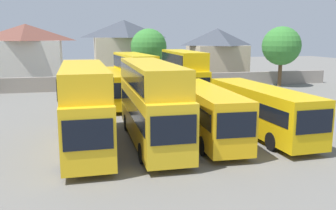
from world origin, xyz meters
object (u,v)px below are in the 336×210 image
(house_terrace_right, at_px, (217,54))
(house_terrace_centre, at_px, (124,50))
(bus_6, at_px, (135,76))
(bus_7, at_px, (183,73))
(bus_3, at_px, (205,110))
(house_terrace_left, at_px, (27,54))
(bus_5, at_px, (109,86))
(bus_4, at_px, (260,108))
(tree_left_of_lot, at_px, (281,46))
(tree_right_of_lot, at_px, (149,47))
(bus_1, at_px, (85,102))
(bus_2, at_px, (151,98))

(house_terrace_right, bearing_deg, house_terrace_centre, 172.61)
(bus_6, bearing_deg, bus_7, 91.43)
(bus_3, relative_size, house_terrace_left, 1.16)
(bus_5, height_order, house_terrace_centre, house_terrace_centre)
(bus_3, bearing_deg, bus_4, 93.18)
(bus_6, relative_size, tree_left_of_lot, 1.32)
(house_terrace_right, xyz_separation_m, tree_right_of_lot, (-11.48, -4.73, 1.24))
(house_terrace_right, bearing_deg, tree_left_of_lot, -59.24)
(bus_3, bearing_deg, bus_5, -157.23)
(bus_3, height_order, bus_5, bus_3)
(house_terrace_centre, bearing_deg, bus_5, -101.35)
(bus_5, bearing_deg, tree_left_of_lot, 113.58)
(bus_6, bearing_deg, tree_right_of_lot, 158.68)
(bus_5, bearing_deg, bus_1, -5.97)
(bus_5, relative_size, bus_6, 1.09)
(bus_6, bearing_deg, house_terrace_right, 134.01)
(tree_left_of_lot, bearing_deg, house_terrace_centre, 150.40)
(house_terrace_left, bearing_deg, bus_5, -61.92)
(house_terrace_right, bearing_deg, bus_6, -131.28)
(bus_5, relative_size, tree_left_of_lot, 1.44)
(bus_5, relative_size, tree_right_of_lot, 1.49)
(bus_1, distance_m, house_terrace_centre, 33.96)
(bus_4, xyz_separation_m, tree_left_of_lot, (14.14, 21.79, 3.47))
(house_terrace_right, relative_size, tree_right_of_lot, 1.07)
(bus_2, height_order, house_terrace_left, house_terrace_left)
(bus_6, bearing_deg, bus_3, 6.02)
(bus_7, bearing_deg, bus_4, 6.72)
(bus_5, xyz_separation_m, house_terrace_right, (17.80, 17.45, 2.09))
(bus_6, height_order, tree_right_of_lot, tree_right_of_lot)
(house_terrace_left, distance_m, house_terrace_centre, 13.65)
(bus_4, relative_size, tree_left_of_lot, 1.45)
(bus_3, bearing_deg, house_terrace_left, -152.89)
(house_terrace_centre, relative_size, house_terrace_right, 1.11)
(bus_2, xyz_separation_m, bus_6, (1.01, 13.86, -0.07))
(bus_2, distance_m, bus_7, 15.69)
(bus_3, bearing_deg, bus_6, -167.17)
(bus_5, height_order, tree_left_of_lot, tree_left_of_lot)
(bus_4, xyz_separation_m, bus_5, (-9.16, 13.57, 0.02))
(bus_6, xyz_separation_m, house_terrace_left, (-12.29, 18.20, 1.46))
(bus_3, xyz_separation_m, bus_4, (4.01, 0.08, -0.04))
(bus_4, relative_size, bus_5, 1.01)
(bus_2, relative_size, house_terrace_left, 1.23)
(bus_3, bearing_deg, bus_1, -84.87)
(bus_1, distance_m, house_terrace_left, 33.15)
(tree_left_of_lot, bearing_deg, bus_4, -122.97)
(bus_3, height_order, bus_6, bus_6)
(bus_2, bearing_deg, tree_right_of_lot, 170.34)
(bus_5, xyz_separation_m, tree_right_of_lot, (6.32, 12.72, 3.33))
(house_terrace_left, height_order, house_terrace_right, house_terrace_left)
(bus_4, height_order, tree_left_of_lot, tree_left_of_lot)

